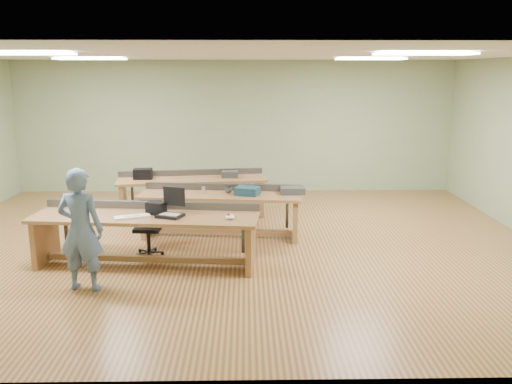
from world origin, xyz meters
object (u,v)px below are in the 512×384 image
at_px(workbench_back, 192,188).
at_px(person, 81,230).
at_px(laptop_base, 170,216).
at_px(drinks_can, 203,190).
at_px(parts_bin_grey, 293,190).
at_px(workbench_front, 146,227).
at_px(task_chair, 149,235).
at_px(mug, 228,190).
at_px(workbench_mid, 221,205).
at_px(parts_bin_teal, 247,191).
at_px(camera_bag, 156,208).

distance_m(workbench_back, person, 3.75).
bearing_deg(laptop_base, drinks_can, 98.17).
bearing_deg(parts_bin_grey, person, -142.24).
relative_size(workbench_back, laptop_base, 8.47).
height_order(workbench_front, drinks_can, drinks_can).
distance_m(workbench_back, task_chair, 2.29).
distance_m(workbench_front, mug, 1.81).
distance_m(workbench_back, drinks_can, 1.38).
bearing_deg(laptop_base, workbench_back, 110.75).
bearing_deg(parts_bin_grey, drinks_can, 177.95).
relative_size(workbench_back, task_chair, 3.51).
relative_size(workbench_mid, parts_bin_grey, 6.93).
distance_m(parts_bin_teal, mug, 0.35).
relative_size(task_chair, parts_bin_teal, 2.17).
relative_size(person, parts_bin_grey, 3.98).
height_order(workbench_front, mug, workbench_front).
distance_m(workbench_front, workbench_back, 2.71).
height_order(laptop_base, parts_bin_grey, parts_bin_grey).
bearing_deg(drinks_can, task_chair, -130.09).
height_order(workbench_mid, task_chair, workbench_mid).
distance_m(laptop_base, task_chair, 0.86).
bearing_deg(workbench_back, laptop_base, -98.03).
xyz_separation_m(person, mug, (1.80, 2.30, 0.00)).
height_order(workbench_front, laptop_base, workbench_front).
xyz_separation_m(task_chair, mug, (1.19, 0.94, 0.50)).
bearing_deg(person, laptop_base, -134.11).
height_order(person, mug, person).
xyz_separation_m(person, laptop_base, (1.02, 0.77, -0.03)).
bearing_deg(workbench_back, parts_bin_grey, -44.34).
xyz_separation_m(workbench_front, drinks_can, (0.72, 1.37, 0.24)).
relative_size(workbench_front, workbench_mid, 1.19).
height_order(workbench_mid, laptop_base, workbench_mid).
bearing_deg(parts_bin_teal, task_chair, -152.44).
xyz_separation_m(workbench_mid, camera_bag, (-0.87, -1.32, 0.29)).
xyz_separation_m(workbench_front, parts_bin_teal, (1.46, 1.24, 0.25)).
distance_m(camera_bag, mug, 1.69).
bearing_deg(workbench_front, laptop_base, -14.65).
height_order(workbench_front, camera_bag, camera_bag).
bearing_deg(task_chair, drinks_can, 53.76).
bearing_deg(laptop_base, camera_bag, 165.56).
height_order(workbench_mid, workbench_back, same).
bearing_deg(workbench_mid, camera_bag, -117.27).
bearing_deg(person, mug, -119.26).
bearing_deg(drinks_can, parts_bin_teal, -9.75).
xyz_separation_m(laptop_base, mug, (0.78, 1.53, 0.03)).
relative_size(laptop_base, mug, 2.74).
xyz_separation_m(workbench_back, drinks_can, (0.32, -1.32, 0.25)).
bearing_deg(mug, laptop_base, -116.93).
bearing_deg(workbench_back, workbench_mid, -72.81).
relative_size(workbench_front, task_chair, 4.02).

